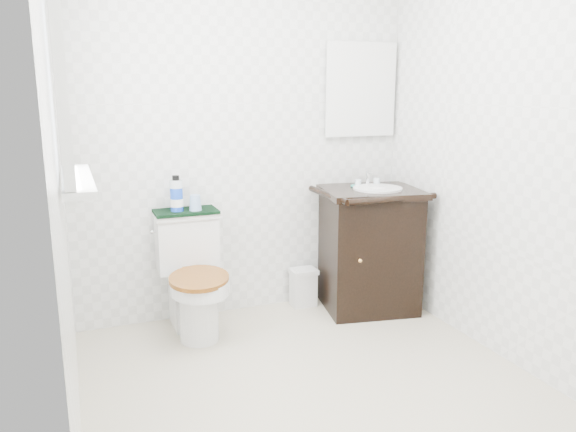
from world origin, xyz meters
TOP-DOWN VIEW (x-y plane):
  - floor at (0.00, 0.00)m, footprint 2.40×2.40m
  - wall_back at (0.00, 1.20)m, footprint 2.40×0.00m
  - wall_front at (0.00, -1.20)m, footprint 2.40×0.00m
  - wall_left at (-1.10, 0.00)m, footprint 0.00×2.40m
  - wall_right at (1.10, 0.00)m, footprint 0.00×2.40m
  - window at (-1.07, 0.25)m, footprint 0.02×0.70m
  - mirror at (0.82, 1.18)m, footprint 0.50×0.02m
  - toilet at (-0.41, 0.97)m, footprint 0.41×0.63m
  - vanity at (0.77, 0.90)m, footprint 0.70×0.63m
  - trash_bin at (0.37, 1.10)m, footprint 0.18×0.15m
  - towel at (-0.41, 1.09)m, footprint 0.38×0.22m
  - mouthwash_bottle at (-0.47, 1.08)m, footprint 0.08×0.08m
  - cup at (-0.36, 1.06)m, footprint 0.08×0.08m
  - soap_bar at (0.71, 1.02)m, footprint 0.06×0.04m

SIDE VIEW (x-z plane):
  - floor at x=0.00m, z-range 0.00..0.00m
  - trash_bin at x=0.37m, z-range 0.00..0.26m
  - toilet at x=-0.41m, z-range -0.04..0.68m
  - vanity at x=0.77m, z-range -0.03..0.89m
  - towel at x=-0.41m, z-range 0.72..0.74m
  - cup at x=-0.36m, z-range 0.74..0.83m
  - soap_bar at x=0.71m, z-range 0.82..0.84m
  - mouthwash_bottle at x=-0.47m, z-range 0.73..0.94m
  - wall_back at x=0.00m, z-range 0.00..2.40m
  - wall_front at x=0.00m, z-range 0.00..2.40m
  - wall_left at x=-1.10m, z-range 0.00..2.40m
  - wall_right at x=1.10m, z-range 0.00..2.40m
  - mirror at x=0.82m, z-range 1.15..1.75m
  - window at x=-1.07m, z-range 1.10..2.00m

